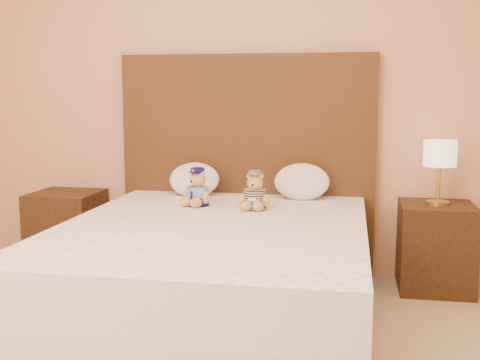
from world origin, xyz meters
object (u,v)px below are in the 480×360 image
Objects in this scene: teddy_police at (198,187)px; teddy_prisoner at (255,191)px; pillow_right at (302,180)px; nightstand_left at (67,231)px; nightstand_right at (436,247)px; bed at (214,273)px; pillow_left at (194,178)px; lamp at (440,157)px.

teddy_prisoner is at bearing 14.89° from teddy_police.
pillow_right reaches higher than teddy_prisoner.
nightstand_left is at bearing -178.96° from pillow_right.
teddy_prisoner is at bearing -161.22° from nightstand_right.
nightstand_left is 2.49× the size of teddy_prisoner.
pillow_right reaches higher than bed.
lamp is at bearing -1.09° from pillow_left.
lamp is 1.51m from teddy_police.
pillow_left is at bearing 178.91° from lamp.
bed is 1.00m from pillow_right.
pillow_left is at bearing 144.31° from teddy_prisoner.
nightstand_right is at bearing -1.09° from pillow_left.
nightstand_left is 2.37× the size of teddy_police.
nightstand_left is 1.15m from teddy_police.
teddy_prisoner is 0.64× the size of pillow_left.
nightstand_left is 1.38× the size of lamp.
teddy_prisoner is at bearing -14.88° from nightstand_left.
nightstand_left is at bearing 180.00° from nightstand_right.
nightstand_left is 2.56m from lamp.
bed is at bearing -147.38° from lamp.
nightstand_right is at bearing 35.70° from teddy_police.
pillow_left is at bearing 180.00° from pillow_right.
nightstand_right is (1.25, 0.80, -0.00)m from bed.
pillow_right reaches higher than teddy_police.
teddy_police reaches higher than nightstand_left.
pillow_right is at bearing 1.04° from nightstand_left.
pillow_right reaches higher than nightstand_left.
nightstand_left is 1.53× the size of pillow_right.
pillow_right is (0.40, 0.83, 0.40)m from bed.
pillow_left is at bearing 131.67° from teddy_police.
pillow_left is 0.96× the size of pillow_right.
lamp reaches higher than pillow_left.
teddy_prisoner is (1.40, -0.37, 0.39)m from nightstand_left.
pillow_left is (-0.33, 0.83, 0.40)m from bed.
nightstand_right is 0.94m from pillow_right.
lamp reaches higher than nightstand_right.
nightstand_right is 1.22m from teddy_prisoner.
teddy_police is at bearing -167.71° from nightstand_right.
teddy_police is at bearing -167.71° from lamp.
bed is 0.66m from teddy_police.
pillow_right is at bearing 63.01° from teddy_prisoner.
pillow_left reaches higher than teddy_prisoner.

